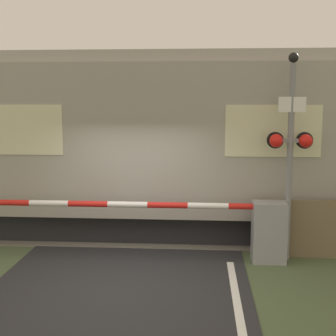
{
  "coord_description": "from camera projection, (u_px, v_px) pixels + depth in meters",
  "views": [
    {
      "loc": [
        1.26,
        -7.19,
        2.95
      ],
      "look_at": [
        0.61,
        1.75,
        1.62
      ],
      "focal_mm": 50.0,
      "sensor_mm": 36.0,
      "label": 1
    }
  ],
  "objects": [
    {
      "name": "crossing_barrier",
      "position": [
        237.0,
        226.0,
        8.52
      ],
      "size": [
        6.31,
        0.44,
        1.12
      ],
      "color": "gray",
      "rests_on": "ground_plane"
    },
    {
      "name": "ground_plane",
      "position": [
        123.0,
        282.0,
        7.61
      ],
      "size": [
        80.0,
        80.0,
        0.0
      ],
      "primitive_type": "plane",
      "color": "#475638"
    },
    {
      "name": "signal_post",
      "position": [
        290.0,
        145.0,
        8.38
      ],
      "size": [
        0.82,
        0.26,
        3.76
      ],
      "color": "gray",
      "rests_on": "ground_plane"
    },
    {
      "name": "train",
      "position": [
        262.0,
        143.0,
        10.36
      ],
      "size": [
        17.95,
        3.1,
        3.89
      ],
      "color": "black",
      "rests_on": "ground_plane"
    },
    {
      "name": "track_bed",
      "position": [
        146.0,
        226.0,
        10.83
      ],
      "size": [
        36.0,
        3.2,
        0.13
      ],
      "color": "#666056",
      "rests_on": "ground_plane"
    }
  ]
}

